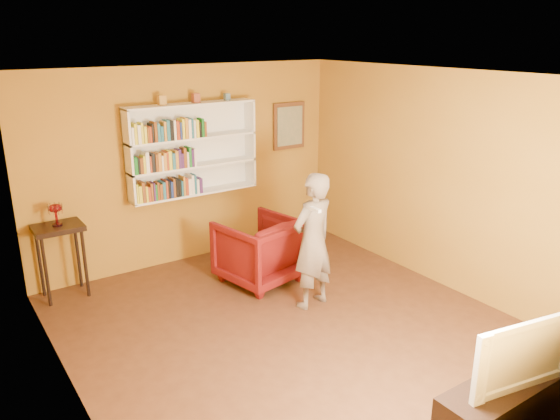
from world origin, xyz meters
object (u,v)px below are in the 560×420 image
object	(u,v)px
bookshelf	(191,149)
television	(516,349)
person	(313,241)
ruby_lustre	(55,210)
armchair	(259,250)
tv_cabinet	(507,407)
console_table	(59,238)

from	to	relation	value
bookshelf	television	size ratio (longest dim) A/B	1.80
person	ruby_lustre	bearing A→B (deg)	-48.37
bookshelf	armchair	bearing A→B (deg)	-72.38
ruby_lustre	tv_cabinet	world-z (taller)	ruby_lustre
console_table	television	size ratio (longest dim) A/B	0.92
person	television	distance (m)	2.62
television	console_table	bearing A→B (deg)	127.69
armchair	tv_cabinet	bearing A→B (deg)	80.84
person	television	bearing A→B (deg)	79.39
console_table	tv_cabinet	bearing A→B (deg)	-62.61
console_table	tv_cabinet	xyz separation A→B (m)	(2.33, -4.50, -0.52)
console_table	person	size ratio (longest dim) A/B	0.57
bookshelf	person	bearing A→B (deg)	-75.63
console_table	ruby_lustre	bearing A→B (deg)	-63.43
bookshelf	tv_cabinet	size ratio (longest dim) A/B	1.33
bookshelf	tv_cabinet	xyz separation A→B (m)	(0.49, -4.66, -1.35)
console_table	armchair	world-z (taller)	console_table
tv_cabinet	television	distance (m)	0.53
console_table	tv_cabinet	size ratio (longest dim) A/B	0.68
bookshelf	console_table	distance (m)	2.03
tv_cabinet	bookshelf	bearing A→B (deg)	96.00
ruby_lustre	armchair	distance (m)	2.50
person	bookshelf	bearing A→B (deg)	-85.52
console_table	ruby_lustre	size ratio (longest dim) A/B	3.44
person	tv_cabinet	bearing A→B (deg)	79.39
bookshelf	tv_cabinet	distance (m)	4.88
bookshelf	armchair	xyz separation A→B (m)	(0.36, -1.13, -1.17)
person	console_table	bearing A→B (deg)	-48.37
tv_cabinet	television	bearing A→B (deg)	0.00
ruby_lustre	tv_cabinet	distance (m)	5.14
armchair	ruby_lustre	bearing A→B (deg)	-35.07
bookshelf	console_table	size ratio (longest dim) A/B	1.96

